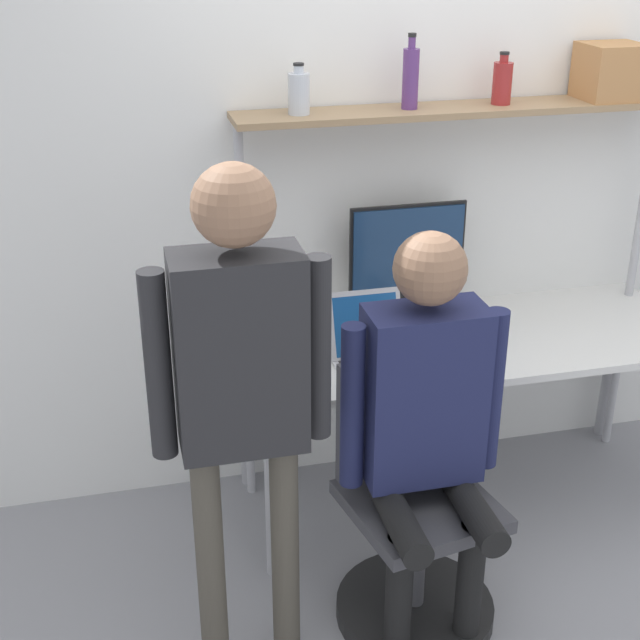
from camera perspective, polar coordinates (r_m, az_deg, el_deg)
ground_plane at (r=3.69m, az=10.93°, el=-14.28°), size 12.00×12.00×0.00m
wall_back at (r=3.72m, az=7.74°, el=9.79°), size 8.00×0.06×2.70m
desk at (r=3.62m, az=9.35°, el=-2.11°), size 1.84×0.73×0.76m
shelf_unit at (r=3.57m, az=8.69°, el=9.61°), size 1.75×0.24×1.62m
monitor at (r=3.61m, az=5.61°, el=4.08°), size 0.48×0.18×0.49m
laptop at (r=3.33m, az=3.13°, el=-1.47°), size 0.28×0.26×0.25m
cell_phone at (r=3.37m, az=7.31°, el=-2.60°), size 0.07×0.15×0.01m
office_chair at (r=3.21m, az=5.90°, el=-13.91°), size 0.56×0.56×0.95m
person_seated at (r=2.86m, az=6.84°, el=-5.69°), size 0.55×0.47×1.43m
person_standing at (r=2.57m, az=-5.12°, el=-3.34°), size 0.54×0.23×1.70m
bottle_purple at (r=3.42m, az=5.82°, el=15.21°), size 0.06×0.06×0.27m
bottle_red at (r=3.57m, az=11.59°, el=14.69°), size 0.07×0.07×0.19m
bottle_clear at (r=3.32m, az=-1.36°, el=14.34°), size 0.08×0.08×0.18m
storage_box at (r=3.78m, az=18.14°, el=14.88°), size 0.23×0.22×0.21m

